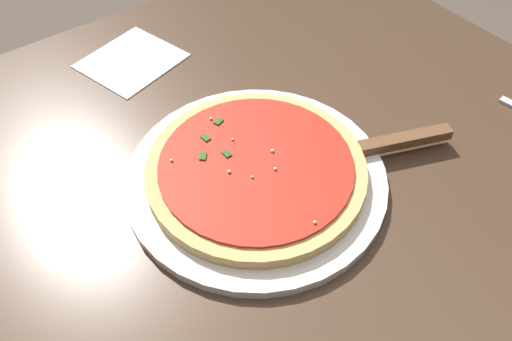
# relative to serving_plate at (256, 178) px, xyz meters

# --- Properties ---
(restaurant_table) EXTENTS (1.03, 0.93, 0.78)m
(restaurant_table) POSITION_rel_serving_plate_xyz_m (0.06, 0.05, -0.14)
(restaurant_table) COLOR black
(restaurant_table) RESTS_ON ground_plane
(serving_plate) EXTENTS (0.32, 0.32, 0.01)m
(serving_plate) POSITION_rel_serving_plate_xyz_m (0.00, 0.00, 0.00)
(serving_plate) COLOR white
(serving_plate) RESTS_ON restaurant_table
(pizza) EXTENTS (0.27, 0.27, 0.02)m
(pizza) POSITION_rel_serving_plate_xyz_m (-0.00, -0.00, 0.02)
(pizza) COLOR #DBB26B
(pizza) RESTS_ON serving_plate
(pizza_server) EXTENTS (0.12, 0.22, 0.01)m
(pizza_server) POSITION_rel_serving_plate_xyz_m (0.06, 0.15, 0.01)
(pizza_server) COLOR silver
(pizza_server) RESTS_ON serving_plate
(napkin_folded_right) EXTENTS (0.16, 0.17, 0.00)m
(napkin_folded_right) POSITION_rel_serving_plate_xyz_m (-0.32, -0.01, -0.01)
(napkin_folded_right) COLOR white
(napkin_folded_right) RESTS_ON restaurant_table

